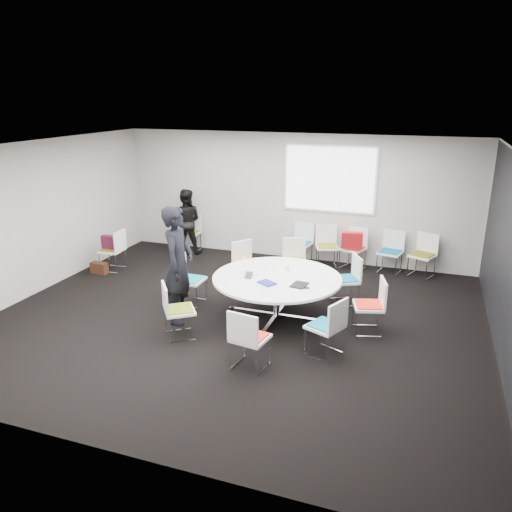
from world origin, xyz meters
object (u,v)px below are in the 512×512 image
(chair_person_back, at_px, (190,240))
(chair_ring_b, at_px, (345,289))
(brown_bag, at_px, (99,268))
(laptop, at_px, (251,275))
(chair_ring_c, at_px, (294,270))
(chair_back_d, at_px, (390,260))
(conference_table, at_px, (277,288))
(chair_ring_d, at_px, (248,273))
(chair_ring_g, at_px, (250,349))
(chair_back_a, at_px, (300,251))
(person_main, at_px, (178,265))
(maroon_bag, at_px, (111,242))
(chair_ring_h, at_px, (325,337))
(person_back, at_px, (186,221))
(chair_back_b, at_px, (327,254))
(chair_ring_e, at_px, (190,289))
(chair_ring_f, at_px, (179,320))
(chair_back_e, at_px, (422,263))
(chair_back_c, at_px, (353,256))
(chair_spare_left, at_px, (113,258))
(chair_ring_a, at_px, (369,316))
(cup, at_px, (287,268))

(chair_person_back, bearing_deg, chair_ring_b, 152.76)
(brown_bag, bearing_deg, laptop, -14.08)
(chair_ring_c, height_order, chair_back_d, same)
(conference_table, bearing_deg, chair_ring_d, 128.67)
(chair_ring_g, xyz_separation_m, chair_back_a, (-0.47, 4.58, 0.00))
(chair_ring_b, height_order, person_main, person_main)
(chair_back_a, height_order, maroon_bag, chair_back_a)
(chair_ring_h, height_order, person_back, person_back)
(chair_ring_h, height_order, person_main, person_main)
(chair_ring_c, xyz_separation_m, laptop, (-0.27, -1.76, 0.47))
(chair_ring_g, bearing_deg, chair_back_b, 97.71)
(chair_ring_e, xyz_separation_m, chair_person_back, (-1.43, 2.85, 0.00))
(chair_ring_f, bearing_deg, chair_back_e, 103.44)
(chair_back_a, distance_m, laptop, 3.04)
(chair_ring_c, bearing_deg, chair_back_a, -99.88)
(chair_ring_c, distance_m, laptop, 1.84)
(chair_ring_d, distance_m, chair_ring_h, 2.94)
(chair_back_c, height_order, chair_spare_left, same)
(chair_ring_h, xyz_separation_m, chair_back_e, (1.20, 3.88, 0.00))
(chair_ring_f, height_order, maroon_bag, chair_ring_f)
(chair_ring_f, bearing_deg, chair_ring_a, 76.16)
(chair_ring_c, distance_m, chair_back_e, 2.68)
(chair_ring_f, bearing_deg, brown_bag, -160.79)
(person_back, bearing_deg, chair_back_c, 165.35)
(chair_ring_b, relative_size, chair_ring_e, 1.00)
(chair_back_b, height_order, chair_spare_left, same)
(conference_table, height_order, chair_spare_left, chair_spare_left)
(cup, bearing_deg, chair_person_back, 140.58)
(chair_ring_e, bearing_deg, maroon_bag, -114.09)
(chair_ring_g, height_order, chair_back_c, same)
(chair_ring_e, relative_size, chair_back_e, 1.00)
(person_back, bearing_deg, laptop, 115.90)
(chair_back_d, bearing_deg, chair_ring_f, 68.06)
(chair_back_d, xyz_separation_m, maroon_bag, (-5.58, -1.79, 0.34))
(chair_ring_b, relative_size, laptop, 2.96)
(chair_ring_f, bearing_deg, chair_ring_d, 137.51)
(chair_person_back, xyz_separation_m, laptop, (2.65, -3.01, 0.47))
(laptop, height_order, maroon_bag, maroon_bag)
(chair_ring_d, height_order, chair_back_a, same)
(chair_ring_d, relative_size, chair_ring_h, 1.00)
(chair_ring_d, bearing_deg, person_back, -91.75)
(chair_ring_d, bearing_deg, chair_ring_b, 118.68)
(chair_ring_f, xyz_separation_m, chair_ring_h, (2.24, 0.19, 0.00))
(laptop, bearing_deg, chair_back_d, -47.71)
(chair_ring_a, height_order, chair_ring_g, same)
(chair_spare_left, xyz_separation_m, maroon_bag, (-0.02, -0.00, 0.34))
(chair_person_back, height_order, brown_bag, chair_person_back)
(chair_ring_f, distance_m, laptop, 1.42)
(cup, bearing_deg, chair_ring_c, 99.34)
(chair_ring_f, xyz_separation_m, person_back, (-1.85, 3.91, 0.49))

